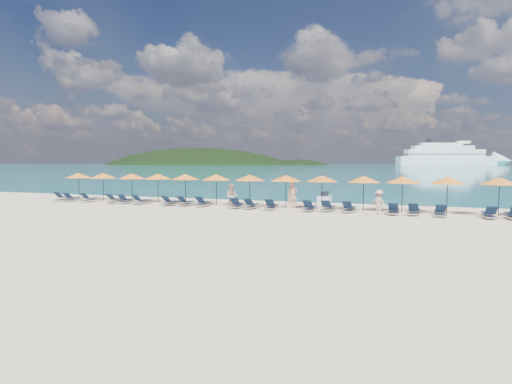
% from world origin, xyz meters
% --- Properties ---
extents(ground, '(1400.00, 1400.00, 0.00)m').
position_xyz_m(ground, '(0.00, 0.00, 0.00)').
color(ground, beige).
extents(sea, '(1600.00, 1300.00, 0.01)m').
position_xyz_m(sea, '(0.00, 660.00, 0.01)').
color(sea, '#1FA9B2').
rests_on(sea, ground).
extents(headland_main, '(374.00, 242.00, 126.50)m').
position_xyz_m(headland_main, '(-300.00, 540.00, -38.00)').
color(headland_main, black).
rests_on(headland_main, ground).
extents(headland_small, '(162.00, 126.00, 85.50)m').
position_xyz_m(headland_small, '(-150.00, 560.00, -35.00)').
color(headland_small, black).
rests_on(headland_small, ground).
extents(cruise_ship, '(144.94, 71.58, 40.59)m').
position_xyz_m(cruise_ship, '(54.23, 584.59, 10.56)').
color(cruise_ship, white).
rests_on(cruise_ship, ground).
extents(jetski, '(1.12, 2.48, 0.86)m').
position_xyz_m(jetski, '(3.05, 9.59, 0.35)').
color(jetski, '#B4BBD3').
rests_on(jetski, ground).
extents(beachgoer_a, '(0.72, 0.54, 1.79)m').
position_xyz_m(beachgoer_a, '(1.81, 5.07, 0.89)').
color(beachgoer_a, tan).
rests_on(beachgoer_a, ground).
extents(beachgoer_b, '(0.82, 0.52, 1.61)m').
position_xyz_m(beachgoer_b, '(-2.22, 4.20, 0.81)').
color(beachgoer_b, tan).
rests_on(beachgoer_b, ground).
extents(beachgoer_c, '(1.05, 0.86, 1.48)m').
position_xyz_m(beachgoer_c, '(7.48, 3.54, 0.74)').
color(beachgoer_c, tan).
rests_on(beachgoer_c, ground).
extents(umbrella_0, '(2.10, 2.10, 2.28)m').
position_xyz_m(umbrella_0, '(-16.31, 5.18, 2.02)').
color(umbrella_0, black).
rests_on(umbrella_0, ground).
extents(umbrella_1, '(2.10, 2.10, 2.28)m').
position_xyz_m(umbrella_1, '(-13.87, 5.24, 2.02)').
color(umbrella_1, black).
rests_on(umbrella_1, ground).
extents(umbrella_2, '(2.10, 2.10, 2.28)m').
position_xyz_m(umbrella_2, '(-11.18, 5.30, 2.02)').
color(umbrella_2, black).
rests_on(umbrella_2, ground).
extents(umbrella_3, '(2.10, 2.10, 2.28)m').
position_xyz_m(umbrella_3, '(-8.82, 5.32, 2.02)').
color(umbrella_3, black).
rests_on(umbrella_3, ground).
extents(umbrella_4, '(2.10, 2.10, 2.28)m').
position_xyz_m(umbrella_4, '(-6.39, 5.23, 2.02)').
color(umbrella_4, black).
rests_on(umbrella_4, ground).
extents(umbrella_5, '(2.10, 2.10, 2.28)m').
position_xyz_m(umbrella_5, '(-3.86, 5.20, 2.02)').
color(umbrella_5, black).
rests_on(umbrella_5, ground).
extents(umbrella_6, '(2.10, 2.10, 2.28)m').
position_xyz_m(umbrella_6, '(-1.31, 5.24, 2.02)').
color(umbrella_6, black).
rests_on(umbrella_6, ground).
extents(umbrella_7, '(2.10, 2.10, 2.28)m').
position_xyz_m(umbrella_7, '(1.30, 5.22, 2.02)').
color(umbrella_7, black).
rests_on(umbrella_7, ground).
extents(umbrella_8, '(2.10, 2.10, 2.28)m').
position_xyz_m(umbrella_8, '(3.72, 5.37, 2.02)').
color(umbrella_8, black).
rests_on(umbrella_8, ground).
extents(umbrella_9, '(2.10, 2.10, 2.28)m').
position_xyz_m(umbrella_9, '(6.37, 5.28, 2.02)').
color(umbrella_9, black).
rests_on(umbrella_9, ground).
extents(umbrella_10, '(2.10, 2.10, 2.28)m').
position_xyz_m(umbrella_10, '(8.69, 5.24, 2.02)').
color(umbrella_10, black).
rests_on(umbrella_10, ground).
extents(umbrella_11, '(2.10, 2.10, 2.28)m').
position_xyz_m(umbrella_11, '(11.20, 5.22, 2.02)').
color(umbrella_11, black).
rests_on(umbrella_11, ground).
extents(umbrella_12, '(2.10, 2.10, 2.28)m').
position_xyz_m(umbrella_12, '(13.89, 5.22, 2.02)').
color(umbrella_12, black).
rests_on(umbrella_12, ground).
extents(lounger_0, '(0.76, 1.75, 0.66)m').
position_xyz_m(lounger_0, '(-16.88, 4.08, 0.24)').
color(lounger_0, silver).
rests_on(lounger_0, ground).
extents(lounger_1, '(0.77, 1.75, 0.66)m').
position_xyz_m(lounger_1, '(-15.81, 3.91, 0.24)').
color(lounger_1, silver).
rests_on(lounger_1, ground).
extents(lounger_2, '(0.67, 1.72, 0.66)m').
position_xyz_m(lounger_2, '(-14.28, 4.08, 0.24)').
color(lounger_2, silver).
rests_on(lounger_2, ground).
extents(lounger_3, '(0.77, 1.75, 0.66)m').
position_xyz_m(lounger_3, '(-11.79, 4.10, 0.24)').
color(lounger_3, silver).
rests_on(lounger_3, ground).
extents(lounger_4, '(0.79, 1.75, 0.66)m').
position_xyz_m(lounger_4, '(-10.78, 4.04, 0.24)').
color(lounger_4, silver).
rests_on(lounger_4, ground).
extents(lounger_5, '(0.77, 1.75, 0.66)m').
position_xyz_m(lounger_5, '(-9.40, 4.00, 0.24)').
color(lounger_5, silver).
rests_on(lounger_5, ground).
extents(lounger_6, '(0.78, 1.75, 0.66)m').
position_xyz_m(lounger_6, '(-6.88, 3.97, 0.24)').
color(lounger_6, silver).
rests_on(lounger_6, ground).
extents(lounger_7, '(0.78, 1.75, 0.66)m').
position_xyz_m(lounger_7, '(-5.68, 4.07, 0.24)').
color(lounger_7, silver).
rests_on(lounger_7, ground).
extents(lounger_8, '(0.64, 1.71, 0.66)m').
position_xyz_m(lounger_8, '(-4.38, 4.21, 0.24)').
color(lounger_8, silver).
rests_on(lounger_8, ground).
extents(lounger_9, '(0.78, 1.75, 0.66)m').
position_xyz_m(lounger_9, '(-1.74, 4.02, 0.24)').
color(lounger_9, silver).
rests_on(lounger_9, ground).
extents(lounger_10, '(0.69, 1.72, 0.66)m').
position_xyz_m(lounger_10, '(-0.64, 3.91, 0.24)').
color(lounger_10, silver).
rests_on(lounger_10, ground).
extents(lounger_11, '(0.77, 1.75, 0.66)m').
position_xyz_m(lounger_11, '(0.73, 3.94, 0.24)').
color(lounger_11, silver).
rests_on(lounger_11, ground).
extents(lounger_12, '(0.67, 1.72, 0.66)m').
position_xyz_m(lounger_12, '(3.26, 3.96, 0.24)').
color(lounger_12, silver).
rests_on(lounger_12, ground).
extents(lounger_13, '(0.76, 1.75, 0.66)m').
position_xyz_m(lounger_13, '(4.37, 4.29, 0.24)').
color(lounger_13, silver).
rests_on(lounger_13, ground).
extents(lounger_14, '(0.79, 1.75, 0.66)m').
position_xyz_m(lounger_14, '(5.67, 4.18, 0.24)').
color(lounger_14, silver).
rests_on(lounger_14, ground).
extents(lounger_15, '(0.64, 1.71, 0.66)m').
position_xyz_m(lounger_15, '(8.28, 3.99, 0.24)').
color(lounger_15, silver).
rests_on(lounger_15, ground).
extents(lounger_16, '(0.74, 1.74, 0.66)m').
position_xyz_m(lounger_16, '(9.41, 4.15, 0.24)').
color(lounger_16, silver).
rests_on(lounger_16, ground).
extents(lounger_17, '(0.66, 1.71, 0.66)m').
position_xyz_m(lounger_17, '(10.78, 3.96, 0.24)').
color(lounger_17, silver).
rests_on(lounger_17, ground).
extents(lounger_18, '(0.71, 1.73, 0.66)m').
position_xyz_m(lounger_18, '(13.25, 3.96, 0.24)').
color(lounger_18, silver).
rests_on(lounger_18, ground).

